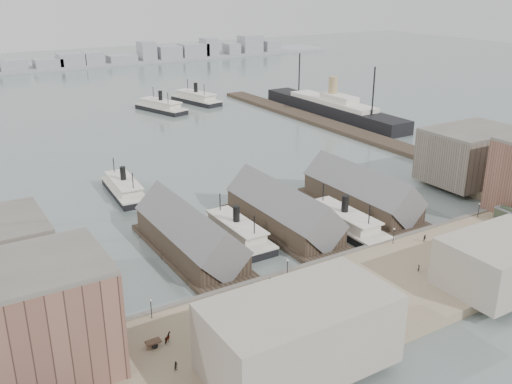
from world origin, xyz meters
TOP-DOWN VIEW (x-y plane):
  - ground at (0.00, 0.00)m, footprint 900.00×900.00m
  - quay at (0.00, -20.00)m, footprint 180.00×30.00m
  - seawall at (0.00, -5.20)m, footprint 180.00×1.20m
  - east_wharf at (78.00, 90.00)m, footprint 10.00×180.00m
  - ferry_shed_west at (-26.00, 16.88)m, footprint 14.00×42.00m
  - ferry_shed_center at (0.00, 16.88)m, footprint 14.00×42.00m
  - ferry_shed_east at (26.00, 16.88)m, footprint 14.00×42.00m
  - warehouse_west_front at (-70.00, -12.00)m, footprint 32.00×18.00m
  - warehouse_east_back at (68.00, 15.00)m, footprint 28.00×20.00m
  - street_bldg_center at (20.00, -32.00)m, footprint 24.00×16.00m
  - street_bldg_west at (-30.00, -32.00)m, footprint 30.00×16.00m
  - lamp_post_far_w at (-45.00, -7.00)m, footprint 0.44×0.44m
  - lamp_post_near_w at (-15.00, -7.00)m, footprint 0.44×0.44m
  - lamp_post_near_e at (15.00, -7.00)m, footprint 0.44×0.44m
  - lamp_post_far_e at (45.00, -7.00)m, footprint 0.44×0.44m
  - far_shore at (-2.07, 334.14)m, footprint 500.00×40.00m
  - ferry_docked_west at (-13.00, 17.90)m, footprint 7.81×26.02m
  - ferry_docked_east at (13.00, 8.38)m, footprint 8.30×27.68m
  - ferry_open_near at (-26.14, 62.01)m, footprint 9.66×26.39m
  - ferry_open_mid at (27.32, 162.49)m, footprint 17.30×31.01m
  - ferry_open_far at (50.45, 171.59)m, footprint 16.22×32.29m
  - ocean_steamer at (92.00, 112.02)m, footprint 12.47×91.10m
  - horse_cart_left at (-46.02, -15.39)m, footprint 4.71×1.54m
  - horse_cart_center at (-7.77, -19.77)m, footprint 4.66×3.74m
  - horse_cart_right at (24.49, -24.82)m, footprint 4.75×2.46m
  - pedestrian_0 at (-55.69, -8.84)m, footprint 0.82×0.76m
  - pedestrian_1 at (-47.22, -22.97)m, footprint 0.99×0.91m
  - pedestrian_2 at (-20.19, -8.41)m, footprint 1.31×1.03m
  - pedestrian_3 at (-9.02, -21.94)m, footprint 0.94×1.09m
  - pedestrian_4 at (-4.04, -12.00)m, footprint 0.77×1.00m
  - pedestrian_5 at (9.87, -19.85)m, footprint 0.70×0.63m
  - pedestrian_6 at (22.00, -10.24)m, footprint 1.09×1.04m
  - pedestrian_7 at (29.77, -24.11)m, footprint 1.23×0.78m
  - pedestrian_8 at (38.47, -16.36)m, footprint 1.06×0.99m

SIDE VIEW (x-z plane):
  - ground at x=0.00m, z-range 0.00..0.00m
  - east_wharf at x=78.00m, z-range 0.00..1.60m
  - quay at x=0.00m, z-range 0.00..2.00m
  - seawall at x=0.00m, z-range 0.00..2.30m
  - ferry_open_near at x=-26.14m, z-range -2.46..6.79m
  - ferry_docked_west at x=-13.00m, z-range -2.47..6.83m
  - ferry_docked_east at x=13.00m, z-range -2.63..7.26m
  - ferry_open_mid at x=27.32m, z-range -2.82..7.79m
  - ferry_open_far at x=50.45m, z-range -2.94..8.13m
  - horse_cart_right at x=24.49m, z-range 2.03..3.52m
  - pedestrian_5 at x=9.87m, z-range 2.00..3.58m
  - pedestrian_1 at x=-47.22m, z-range 2.00..3.63m
  - horse_cart_center at x=-7.77m, z-range 2.01..3.62m
  - horse_cart_left at x=-46.02m, z-range 1.99..3.73m
  - pedestrian_8 at x=38.47m, z-range 2.00..3.76m
  - pedestrian_3 at x=-9.02m, z-range 2.00..3.76m
  - pedestrian_2 at x=-20.19m, z-range 2.00..3.77m
  - pedestrian_6 at x=22.00m, z-range 2.00..3.78m
  - pedestrian_7 at x=29.77m, z-range 2.00..3.81m
  - pedestrian_4 at x=-4.04m, z-range 2.00..3.82m
  - pedestrian_0 at x=-55.69m, z-range 2.00..3.83m
  - far_shore at x=-2.07m, z-range -3.96..11.77m
  - ocean_steamer at x=92.00m, z-range -5.19..13.03m
  - ferry_shed_west at x=-26.00m, z-range -1.66..10.94m
  - ferry_shed_center at x=0.00m, z-range -1.66..10.94m
  - ferry_shed_east at x=26.00m, z-range -1.66..10.94m
  - lamp_post_far_w at x=-45.00m, z-range 2.75..6.67m
  - lamp_post_near_w at x=-15.00m, z-range 2.75..6.67m
  - lamp_post_near_e at x=15.00m, z-range 2.75..6.67m
  - lamp_post_far_e at x=45.00m, z-range 2.75..6.67m
  - street_bldg_center at x=20.00m, z-range 2.00..12.00m
  - street_bldg_west at x=-30.00m, z-range 2.00..14.00m
  - warehouse_east_back at x=68.00m, z-range 2.00..17.00m
  - warehouse_west_front at x=-70.00m, z-range 2.00..20.00m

